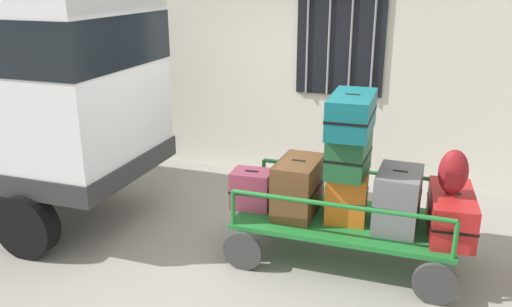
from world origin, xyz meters
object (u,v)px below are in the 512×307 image
object	(u,v)px
suitcase_center_bottom	(347,195)
suitcase_center_middle	(349,154)
suitcase_center_top	(352,114)
suitcase_midright_bottom	(398,199)
suitcase_right_bottom	(451,213)
luggage_cart	(345,226)
suitcase_left_bottom	(252,189)
suitcase_midleft_bottom	(298,187)
backpack	(453,172)

from	to	relation	value
suitcase_center_bottom	suitcase_center_middle	size ratio (longest dim) A/B	0.89
suitcase_center_top	suitcase_center_middle	bearing A→B (deg)	-90.00
suitcase_center_bottom	suitcase_midright_bottom	distance (m)	0.51
suitcase_center_middle	suitcase_right_bottom	bearing A→B (deg)	2.61
suitcase_center_top	suitcase_midright_bottom	distance (m)	0.96
luggage_cart	suitcase_center_top	size ratio (longest dim) A/B	2.73
suitcase_center_middle	suitcase_center_top	distance (m)	0.40
suitcase_center_top	suitcase_left_bottom	bearing A→B (deg)	-177.03
suitcase_left_bottom	suitcase_center_top	distance (m)	1.36
suitcase_center_bottom	suitcase_midleft_bottom	bearing A→B (deg)	-173.75
suitcase_midleft_bottom	suitcase_center_bottom	distance (m)	0.51
suitcase_center_middle	backpack	size ratio (longest dim) A/B	1.37
luggage_cart	suitcase_center_top	distance (m)	1.19
suitcase_midleft_bottom	suitcase_midright_bottom	world-z (taller)	suitcase_midright_bottom
suitcase_left_bottom	suitcase_center_bottom	xyz separation A→B (m)	(1.01, 0.07, 0.04)
suitcase_midright_bottom	suitcase_center_top	bearing A→B (deg)	177.05
suitcase_center_top	suitcase_right_bottom	size ratio (longest dim) A/B	0.88
luggage_cart	suitcase_center_middle	xyz separation A→B (m)	(0.00, -0.02, 0.79)
suitcase_center_middle	suitcase_center_top	bearing A→B (deg)	90.00
suitcase_center_bottom	suitcase_center_top	xyz separation A→B (m)	(-0.00, -0.02, 0.86)
suitcase_center_middle	suitcase_midleft_bottom	bearing A→B (deg)	-179.23
suitcase_midleft_bottom	suitcase_center_bottom	size ratio (longest dim) A/B	1.30
suitcase_center_middle	backpack	world-z (taller)	suitcase_center_middle
backpack	suitcase_midright_bottom	bearing A→B (deg)	179.50
suitcase_center_bottom	suitcase_midright_bottom	bearing A→B (deg)	-4.74
suitcase_midleft_bottom	suitcase_midright_bottom	size ratio (longest dim) A/B	1.08
suitcase_left_bottom	suitcase_right_bottom	xyz separation A→B (m)	(2.02, 0.07, -0.00)
suitcase_center_bottom	backpack	xyz separation A→B (m)	(0.98, -0.05, 0.39)
suitcase_left_bottom	suitcase_right_bottom	bearing A→B (deg)	1.87
suitcase_center_bottom	suitcase_center_top	bearing A→B (deg)	-90.00
suitcase_center_middle	suitcase_midright_bottom	world-z (taller)	suitcase_center_middle
luggage_cart	suitcase_midleft_bottom	xyz separation A→B (m)	(-0.50, -0.03, 0.38)
suitcase_left_bottom	luggage_cart	bearing A→B (deg)	2.23
suitcase_midright_bottom	suitcase_center_bottom	bearing A→B (deg)	175.26
suitcase_midright_bottom	luggage_cart	bearing A→B (deg)	178.52
luggage_cart	suitcase_midright_bottom	xyz separation A→B (m)	(0.50, -0.01, 0.38)
suitcase_center_middle	suitcase_right_bottom	size ratio (longest dim) A/B	0.64
suitcase_center_middle	backpack	distance (m)	0.98
suitcase_center_top	backpack	world-z (taller)	suitcase_center_top
suitcase_center_top	suitcase_right_bottom	bearing A→B (deg)	0.76
suitcase_midright_bottom	backpack	xyz separation A→B (m)	(0.48, -0.00, 0.34)
suitcase_left_bottom	backpack	xyz separation A→B (m)	(1.99, 0.02, 0.43)
luggage_cart	suitcase_right_bottom	distance (m)	1.05
luggage_cart	suitcase_midleft_bottom	size ratio (longest dim) A/B	3.25
luggage_cart	suitcase_center_middle	bearing A→B (deg)	-90.00
suitcase_center_bottom	luggage_cart	bearing A→B (deg)	-90.00
suitcase_center_bottom	suitcase_left_bottom	bearing A→B (deg)	-176.14
luggage_cart	suitcase_center_middle	distance (m)	0.79
suitcase_center_bottom	suitcase_midright_bottom	size ratio (longest dim) A/B	0.83
suitcase_center_bottom	suitcase_right_bottom	distance (m)	1.01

